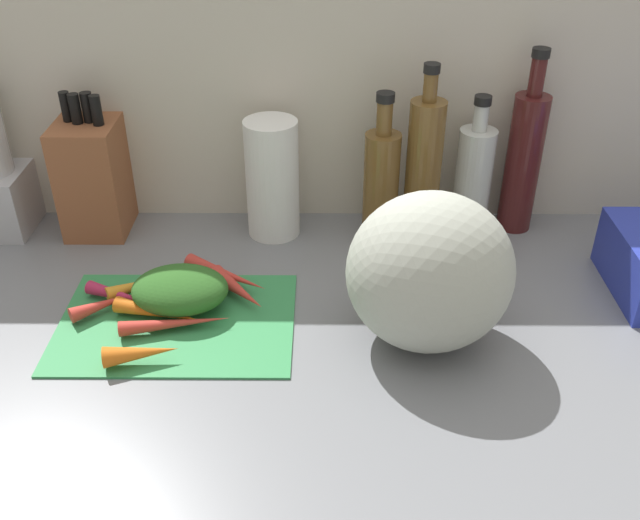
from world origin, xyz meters
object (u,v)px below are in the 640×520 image
carrot_2 (226,275)px  carrot_6 (238,290)px  bottle_0 (381,183)px  bottle_3 (523,159)px  knife_block (93,176)px  carrot_4 (141,353)px  bottle_2 (473,179)px  carrot_5 (138,285)px  cutting_board (176,323)px  winter_squash (430,272)px  paper_towel_roll (272,179)px  carrot_1 (102,305)px  carrot_7 (124,297)px  carrot_0 (158,311)px  bottle_1 (423,169)px  carrot_3 (175,323)px

carrot_2 → carrot_6: carrot_6 is taller
bottle_0 → bottle_3: bearing=9.2°
carrot_6 → knife_block: bearing=139.9°
carrot_4 → bottle_2: 69.49cm
carrot_5 → cutting_board: bearing=-46.6°
winter_squash → knife_block: 68.94cm
winter_squash → paper_towel_roll: bearing=127.4°
carrot_2 → carrot_1: bearing=-155.4°
carrot_7 → bottle_0: size_ratio=0.49×
carrot_0 → knife_block: knife_block is taller
winter_squash → carrot_6: bearing=161.9°
carrot_0 → bottle_3: 72.72cm
bottle_2 → bottle_3: size_ratio=0.77×
knife_block → bottle_0: size_ratio=0.95×
bottle_2 → winter_squash: bearing=-110.1°
carrot_6 → winter_squash: 33.17cm
carrot_5 → bottle_2: 64.67cm
carrot_1 → winter_squash: (51.82, -5.68, 10.32)cm
carrot_7 → carrot_5: bearing=61.2°
carrot_4 → bottle_1: bottle_1 is taller
carrot_0 → cutting_board: bearing=-14.2°
carrot_3 → bottle_3: 71.32cm
knife_block → carrot_6: bearing=-40.1°
knife_block → bottle_3: size_ratio=0.77×
carrot_0 → carrot_7: size_ratio=1.04×
carrot_2 → carrot_3: 15.08cm
carrot_5 → carrot_6: carrot_6 is taller
winter_squash → bottle_2: size_ratio=0.91×
cutting_board → carrot_5: (-7.68, 8.11, 1.72)cm
carrot_7 → bottle_2: size_ratio=0.52×
cutting_board → bottle_3: size_ratio=1.07×
carrot_7 → carrot_1: bearing=-140.5°
cutting_board → knife_block: bearing=122.6°
carrot_7 → knife_block: size_ratio=0.52×
carrot_2 → carrot_7: 17.42cm
carrot_6 → bottle_3: (52.01, 25.93, 12.05)cm
carrot_4 → paper_towel_roll: size_ratio=0.47×
knife_block → bottle_2: bearing=-0.2°
carrot_2 → winter_squash: bearing=-24.0°
carrot_5 → bottle_0: bottle_0 is taller
carrot_5 → carrot_2: bearing=12.6°
bottle_0 → carrot_0: bearing=-143.5°
carrot_0 → knife_block: (-17.31, 30.79, 9.12)cm
carrot_1 → carrot_2: (19.27, 8.84, 0.14)cm
carrot_0 → bottle_0: bottle_0 is taller
cutting_board → bottle_1: size_ratio=1.12×
paper_towel_roll → carrot_5: bearing=-134.8°
carrot_1 → bottle_0: size_ratio=0.36×
carrot_7 → bottle_3: bearing=21.3°
knife_block → bottle_1: bottle_1 is taller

